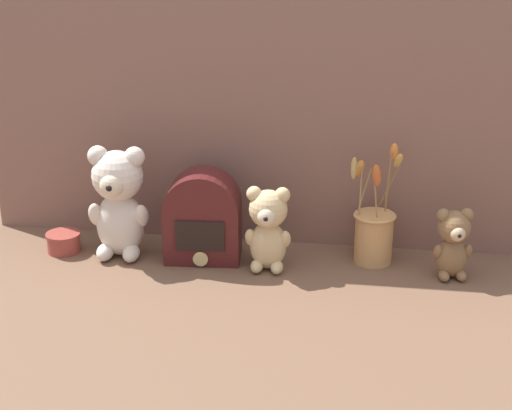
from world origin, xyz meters
name	(u,v)px	position (x,y,z in m)	size (l,w,h in m)	color
ground_plane	(255,265)	(0.00, 0.00, 0.00)	(4.00, 4.00, 0.00)	brown
backdrop_wall	(264,118)	(0.00, 0.17, 0.34)	(1.51, 0.02, 0.69)	#845B4C
teddy_bear_large	(118,200)	(-0.35, 0.01, 0.15)	(0.16, 0.15, 0.29)	beige
teddy_bear_medium	(268,227)	(0.04, -0.01, 0.11)	(0.12, 0.11, 0.22)	#DBBC84
teddy_bear_small	(453,242)	(0.48, 0.00, 0.09)	(0.10, 0.09, 0.18)	olive
flower_vase	(374,231)	(0.30, 0.07, 0.08)	(0.14, 0.13, 0.31)	tan
vintage_radio	(203,219)	(-0.14, 0.02, 0.11)	(0.20, 0.13, 0.24)	#4C1919
decorative_tin_tall	(64,242)	(-0.51, 0.01, 0.03)	(0.09, 0.09, 0.05)	#993D33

